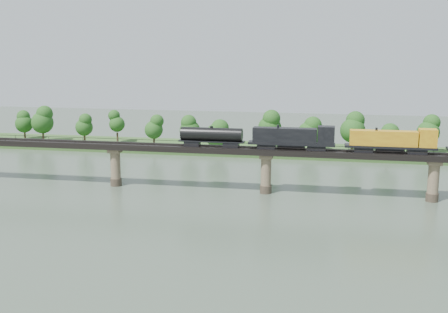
# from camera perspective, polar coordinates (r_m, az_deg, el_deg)

# --- Properties ---
(ground) EXTENTS (400.00, 400.00, 0.00)m
(ground) POSITION_cam_1_polar(r_m,az_deg,el_deg) (114.01, 2.45, -7.57)
(ground) COLOR #364537
(ground) RESTS_ON ground
(far_bank) EXTENTS (300.00, 24.00, 1.60)m
(far_bank) POSITION_cam_1_polar(r_m,az_deg,el_deg) (195.71, 6.17, 0.64)
(far_bank) COLOR #294B1E
(far_bank) RESTS_ON ground
(bridge) EXTENTS (236.00, 30.00, 11.50)m
(bridge) POSITION_cam_1_polar(r_m,az_deg,el_deg) (141.16, 4.29, -1.57)
(bridge) COLOR #473A2D
(bridge) RESTS_ON ground
(bridge_superstructure) EXTENTS (220.00, 4.90, 0.75)m
(bridge_superstructure) POSITION_cam_1_polar(r_m,az_deg,el_deg) (139.89, 4.33, 0.96)
(bridge_superstructure) COLOR black
(bridge_superstructure) RESTS_ON bridge
(far_treeline) EXTENTS (289.06, 17.54, 13.60)m
(far_treeline) POSITION_cam_1_polar(r_m,az_deg,el_deg) (190.84, 3.65, 2.85)
(far_treeline) COLOR #382619
(far_treeline) RESTS_ON far_bank
(freight_train) EXTENTS (86.07, 3.35, 5.92)m
(freight_train) POSITION_cam_1_polar(r_m,az_deg,el_deg) (138.69, 13.41, 1.65)
(freight_train) COLOR black
(freight_train) RESTS_ON bridge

